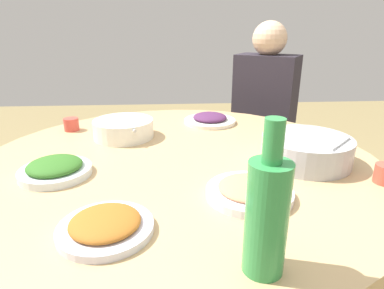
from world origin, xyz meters
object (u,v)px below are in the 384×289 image
object	(u,v)px
green_bottle	(267,214)
tea_cup_near	(71,124)
dish_eggplant	(210,119)
dish_stirfry	(105,225)
rice_bowl	(306,149)
round_dining_table	(178,190)
soup_bowl	(124,129)
dish_shrimp	(249,191)
dish_greens	(55,169)
stool_for_diner_left	(258,182)
diner_left	(265,101)

from	to	relation	value
green_bottle	tea_cup_near	xyz separation A→B (m)	(0.90, 0.60, -0.09)
dish_eggplant	dish_stirfry	world-z (taller)	dish_eggplant
rice_bowl	round_dining_table	bearing A→B (deg)	82.32
rice_bowl	soup_bowl	world-z (taller)	rice_bowl
soup_bowl	dish_shrimp	world-z (taller)	soup_bowl
dish_greens	stool_for_diner_left	xyz separation A→B (m)	(0.92, -0.91, -0.54)
dish_shrimp	green_bottle	world-z (taller)	green_bottle
stool_for_diner_left	dish_eggplant	bearing A→B (deg)	136.24
green_bottle	diner_left	size ratio (longest dim) A/B	0.39
rice_bowl	dish_greens	xyz separation A→B (m)	(-0.05, 0.80, -0.02)
dish_shrimp	tea_cup_near	xyz separation A→B (m)	(0.63, 0.64, 0.01)
round_dining_table	dish_eggplant	xyz separation A→B (m)	(0.43, -0.16, 0.14)
round_dining_table	dish_eggplant	size ratio (longest dim) A/B	5.76
dish_eggplant	tea_cup_near	bearing A→B (deg)	97.07
soup_bowl	dish_shrimp	xyz separation A→B (m)	(-0.52, -0.40, -0.02)
dish_shrimp	diner_left	size ratio (longest dim) A/B	0.31
round_dining_table	stool_for_diner_left	bearing A→B (deg)	-33.11
green_bottle	diner_left	xyz separation A→B (m)	(1.37, -0.39, -0.10)
dish_shrimp	dish_greens	distance (m)	0.59
rice_bowl	dish_eggplant	xyz separation A→B (m)	(0.49, 0.26, -0.03)
dish_eggplant	green_bottle	bearing A→B (deg)	179.12
soup_bowl	green_bottle	xyz separation A→B (m)	(-0.79, -0.36, 0.08)
dish_stirfry	diner_left	distance (m)	1.42
round_dining_table	diner_left	size ratio (longest dim) A/B	1.82
dish_greens	dish_stirfry	xyz separation A→B (m)	(-0.31, -0.21, -0.00)
green_bottle	soup_bowl	bearing A→B (deg)	24.40
round_dining_table	dish_stirfry	size ratio (longest dim) A/B	6.48
dish_shrimp	green_bottle	bearing A→B (deg)	171.91
soup_bowl	stool_for_diner_left	distance (m)	1.09
dish_shrimp	green_bottle	distance (m)	0.29
round_dining_table	soup_bowl	bearing A→B (deg)	41.22
round_dining_table	diner_left	bearing A→B (deg)	-33.11
dish_stirfry	stool_for_diner_left	bearing A→B (deg)	-29.70
rice_bowl	dish_stirfry	distance (m)	0.69
green_bottle	tea_cup_near	size ratio (longest dim) A/B	4.69
dish_eggplant	diner_left	xyz separation A→B (m)	(0.39, -0.37, -0.00)
tea_cup_near	green_bottle	bearing A→B (deg)	-146.41
dish_shrimp	diner_left	distance (m)	1.15
round_dining_table	dish_stirfry	world-z (taller)	dish_stirfry
tea_cup_near	diner_left	xyz separation A→B (m)	(0.46, -0.99, -0.01)
stool_for_diner_left	diner_left	size ratio (longest dim) A/B	0.57
dish_shrimp	dish_eggplant	distance (m)	0.71
dish_shrimp	dish_eggplant	xyz separation A→B (m)	(0.71, 0.02, -0.00)
dish_greens	diner_left	distance (m)	1.30
dish_eggplant	dish_stirfry	bearing A→B (deg)	158.57
rice_bowl	dish_eggplant	bearing A→B (deg)	28.47
rice_bowl	dish_stirfry	xyz separation A→B (m)	(-0.36, 0.59, -0.03)
rice_bowl	tea_cup_near	xyz separation A→B (m)	(0.41, 0.88, -0.02)
dish_eggplant	green_bottle	world-z (taller)	green_bottle
rice_bowl	green_bottle	distance (m)	0.57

